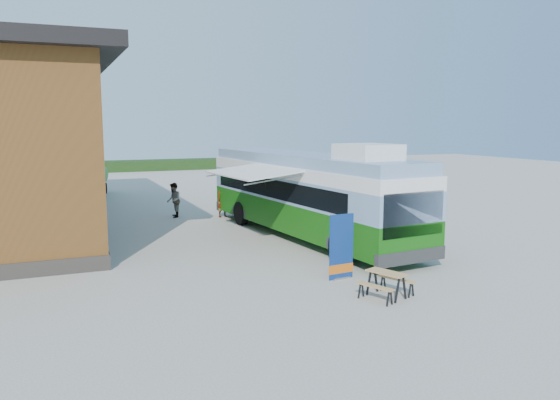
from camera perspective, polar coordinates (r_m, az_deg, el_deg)
name	(u,v)px	position (r m, az deg, el deg)	size (l,w,h in m)	color
ground	(293,252)	(20.23, 1.32, -5.44)	(100.00, 100.00, 0.00)	#BCB7AD
hedge	(216,163)	(58.37, -6.70, 3.83)	(40.00, 3.00, 1.00)	#264419
bus	(307,192)	(22.56, 2.82, 0.89)	(4.07, 13.24, 4.00)	#1C7112
awning	(261,169)	(21.46, -2.05, 3.23)	(3.17, 4.64, 0.53)	white
banner	(341,253)	(16.71, 6.42, -5.49)	(0.87, 0.24, 2.01)	navy
picnic_table	(387,278)	(15.24, 11.07, -8.04)	(1.57, 1.49, 0.71)	tan
person_a	(223,200)	(27.66, -6.00, -0.04)	(0.62, 0.41, 1.70)	#999999
person_b	(174,200)	(27.94, -11.05, -0.02)	(0.85, 0.66, 1.75)	#999999
slurry_tanker	(92,178)	(37.61, -19.05, 2.20)	(2.40, 5.49, 2.06)	#198117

